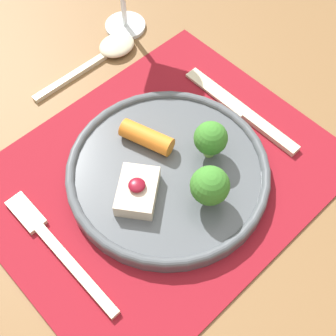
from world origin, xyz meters
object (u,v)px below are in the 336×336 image
at_px(fork, 53,244).
at_px(spoon, 109,50).
at_px(knife, 248,115).
at_px(dinner_plate, 170,171).

xyz_separation_m(fork, spoon, (0.25, 0.20, 0.00)).
bearing_deg(fork, spoon, 40.88).
bearing_deg(fork, knife, -3.06).
xyz_separation_m(dinner_plate, fork, (-0.16, 0.03, -0.01)).
bearing_deg(spoon, fork, -142.63).
distance_m(fork, spoon, 0.32).
bearing_deg(fork, dinner_plate, -7.00).
distance_m(knife, spoon, 0.23).
bearing_deg(dinner_plate, spoon, 68.99).
bearing_deg(knife, spoon, 101.98).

